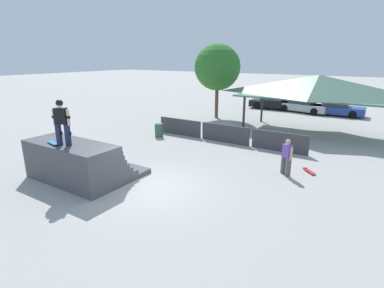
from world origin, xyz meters
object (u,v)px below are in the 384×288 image
at_px(skateboard_on_deck, 53,143).
at_px(bystander_walking, 287,155).
at_px(skateboard_on_ground, 309,171).
at_px(parked_car_silver, 303,106).
at_px(parked_car_black, 273,103).
at_px(parked_car_blue, 336,108).
at_px(trash_bin, 159,130).
at_px(tree_beside_pavilion, 217,67).
at_px(skater_on_deck, 61,120).

relative_size(skateboard_on_deck, bystander_walking, 0.53).
bearing_deg(skateboard_on_ground, bystander_walking, 94.55).
bearing_deg(parked_car_silver, parked_car_black, -175.30).
xyz_separation_m(skateboard_on_deck, parked_car_blue, (7.24, 21.98, -1.09)).
bearing_deg(trash_bin, parked_car_blue, 59.08).
bearing_deg(trash_bin, tree_beside_pavilion, 89.16).
xyz_separation_m(bystander_walking, skateboard_on_ground, (0.80, 0.87, -0.83)).
bearing_deg(skateboard_on_ground, skater_on_deck, 87.41).
relative_size(skater_on_deck, skateboard_on_ground, 2.43).
xyz_separation_m(skateboard_on_deck, tree_beside_pavilion, (-1.05, 15.47, 2.41)).
height_order(skater_on_deck, tree_beside_pavilion, tree_beside_pavilion).
bearing_deg(parked_car_blue, bystander_walking, -89.35).
distance_m(skateboard_on_deck, tree_beside_pavilion, 15.69).
bearing_deg(parked_car_silver, parked_car_blue, 9.85).
relative_size(trash_bin, parked_car_silver, 0.18).
bearing_deg(trash_bin, bystander_walking, -13.41).
height_order(parked_car_black, parked_car_silver, same).
xyz_separation_m(skateboard_on_deck, parked_car_silver, (4.40, 22.01, -1.09)).
height_order(trash_bin, parked_car_black, parked_car_black).
distance_m(skateboard_on_ground, parked_car_black, 16.96).
distance_m(skater_on_deck, tree_beside_pavilion, 15.48).
height_order(bystander_walking, parked_car_black, bystander_walking).
height_order(tree_beside_pavilion, parked_car_blue, tree_beside_pavilion).
bearing_deg(skateboard_on_ground, skateboard_on_deck, 86.17).
height_order(skater_on_deck, parked_car_blue, skater_on_deck).
bearing_deg(skater_on_deck, tree_beside_pavilion, 73.65).
bearing_deg(tree_beside_pavilion, parked_car_black, 69.10).
height_order(skateboard_on_ground, trash_bin, trash_bin).
distance_m(skateboard_on_deck, bystander_walking, 9.57).
relative_size(bystander_walking, parked_car_silver, 0.34).
distance_m(skateboard_on_deck, parked_car_silver, 22.47).
height_order(skater_on_deck, skateboard_on_deck, skater_on_deck).
relative_size(skater_on_deck, bystander_walking, 1.11).
height_order(skateboard_on_ground, tree_beside_pavilion, tree_beside_pavilion).
height_order(tree_beside_pavilion, trash_bin, tree_beside_pavilion).
xyz_separation_m(skater_on_deck, trash_bin, (-1.68, 7.81, -2.23)).
bearing_deg(skateboard_on_deck, parked_car_silver, 92.28).
height_order(skater_on_deck, trash_bin, skater_on_deck).
bearing_deg(skateboard_on_ground, tree_beside_pavilion, 4.12).
height_order(trash_bin, parked_car_silver, parked_car_silver).
height_order(skateboard_on_deck, parked_car_blue, skateboard_on_deck).
distance_m(bystander_walking, trash_bin, 8.93).
height_order(bystander_walking, parked_car_blue, bystander_walking).
xyz_separation_m(bystander_walking, parked_car_silver, (-3.11, 16.13, -0.29)).
distance_m(parked_car_black, parked_car_blue, 5.69).
distance_m(bystander_walking, parked_car_blue, 16.10).
relative_size(parked_car_black, parked_car_silver, 0.95).
relative_size(bystander_walking, trash_bin, 1.89).
bearing_deg(skateboard_on_ground, parked_car_blue, -38.90).
relative_size(bystander_walking, parked_car_blue, 0.36).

